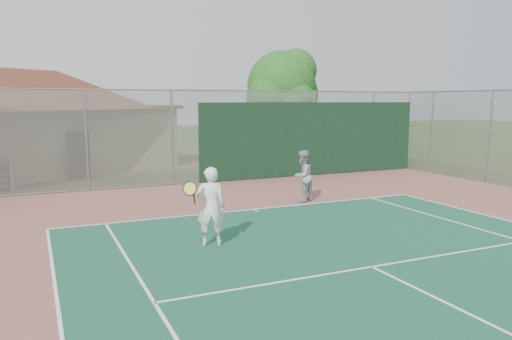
{
  "coord_description": "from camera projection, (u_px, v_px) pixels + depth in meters",
  "views": [
    {
      "loc": [
        -5.69,
        -0.94,
        3.12
      ],
      "look_at": [
        -0.4,
        10.84,
        1.32
      ],
      "focal_mm": 35.0,
      "sensor_mm": 36.0,
      "label": 1
    }
  ],
  "objects": [
    {
      "name": "tree",
      "position": [
        283.0,
        88.0,
        24.78
      ],
      "size": [
        4.07,
        3.85,
        5.67
      ],
      "color": "#382514",
      "rests_on": "ground"
    },
    {
      "name": "side_fence_right",
      "position": [
        490.0,
        137.0,
        18.7
      ],
      "size": [
        0.08,
        9.0,
        3.5
      ],
      "color": "gray",
      "rests_on": "ground"
    },
    {
      "name": "player_grey_back",
      "position": [
        303.0,
        177.0,
        15.36
      ],
      "size": [
        0.97,
        0.9,
        1.59
      ],
      "rotation": [
        0.0,
        0.0,
        3.66
      ],
      "color": "#9B9EA0",
      "rests_on": "ground"
    },
    {
      "name": "clubhouse",
      "position": [
        26.0,
        111.0,
        22.03
      ],
      "size": [
        14.39,
        12.33,
        5.25
      ],
      "rotation": [
        0.0,
        0.0,
        0.42
      ],
      "color": "tan",
      "rests_on": "ground"
    },
    {
      "name": "back_fence",
      "position": [
        250.0,
        138.0,
        19.55
      ],
      "size": [
        20.08,
        0.11,
        3.53
      ],
      "color": "gray",
      "rests_on": "ground"
    },
    {
      "name": "player_white_front",
      "position": [
        210.0,
        207.0,
        10.66
      ],
      "size": [
        1.11,
        0.78,
        1.71
      ],
      "rotation": [
        0.0,
        0.0,
        2.83
      ],
      "color": "white",
      "rests_on": "ground"
    }
  ]
}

